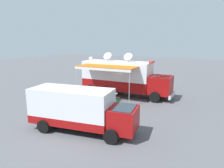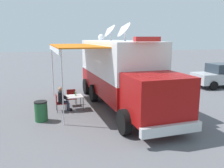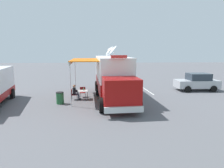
% 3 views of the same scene
% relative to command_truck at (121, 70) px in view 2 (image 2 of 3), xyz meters
% --- Properties ---
extents(ground_plane, '(100.00, 100.00, 0.00)m').
position_rel_command_truck_xyz_m(ground_plane, '(0.02, -0.75, -1.95)').
color(ground_plane, '#5B5B60').
extents(lot_stripe, '(0.48, 4.80, 0.01)m').
position_rel_command_truck_xyz_m(lot_stripe, '(-3.69, -3.42, -1.94)').
color(lot_stripe, silver).
rests_on(lot_stripe, ground).
extents(command_truck, '(5.42, 9.65, 4.53)m').
position_rel_command_truck_xyz_m(command_truck, '(0.00, 0.00, 0.00)').
color(command_truck, '#9E0F0F').
rests_on(command_truck, ground).
extents(folding_table, '(0.86, 0.86, 0.73)m').
position_rel_command_truck_xyz_m(folding_table, '(2.51, 0.16, -1.27)').
color(folding_table, silver).
rests_on(folding_table, ground).
extents(water_bottle, '(0.07, 0.07, 0.22)m').
position_rel_command_truck_xyz_m(water_bottle, '(2.44, 0.08, -1.11)').
color(water_bottle, '#3F9959').
rests_on(water_bottle, folding_table).
extents(folding_chair_at_table, '(0.51, 0.51, 0.87)m').
position_rel_command_truck_xyz_m(folding_chair_at_table, '(3.31, 0.26, -1.43)').
color(folding_chair_at_table, maroon).
rests_on(folding_chair_at_table, ground).
extents(folding_chair_beside_table, '(0.51, 0.51, 0.87)m').
position_rel_command_truck_xyz_m(folding_chair_beside_table, '(2.61, -0.69, -1.43)').
color(folding_chair_beside_table, maroon).
rests_on(folding_chair_beside_table, ground).
extents(seated_responder, '(0.68, 0.58, 1.25)m').
position_rel_command_truck_xyz_m(seated_responder, '(3.12, 0.24, -1.30)').
color(seated_responder, black).
rests_on(seated_responder, ground).
extents(trash_bin, '(0.57, 0.57, 0.91)m').
position_rel_command_truck_xyz_m(trash_bin, '(4.11, 1.49, -1.49)').
color(trash_bin, '#235B33').
rests_on(trash_bin, ground).
extents(car_behind_truck, '(4.22, 2.06, 1.76)m').
position_rel_command_truck_xyz_m(car_behind_truck, '(-8.77, -2.96, -1.07)').
color(car_behind_truck, '#B2B5BA').
rests_on(car_behind_truck, ground).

